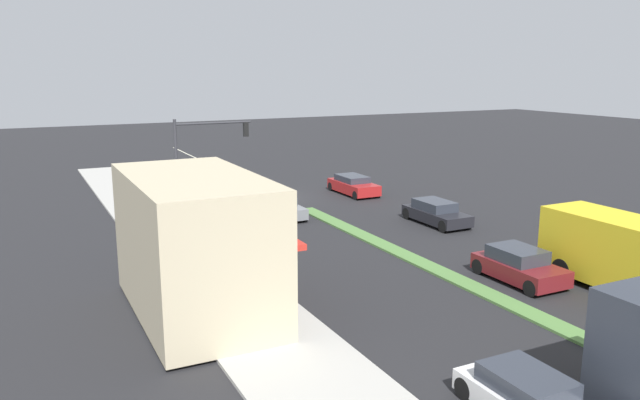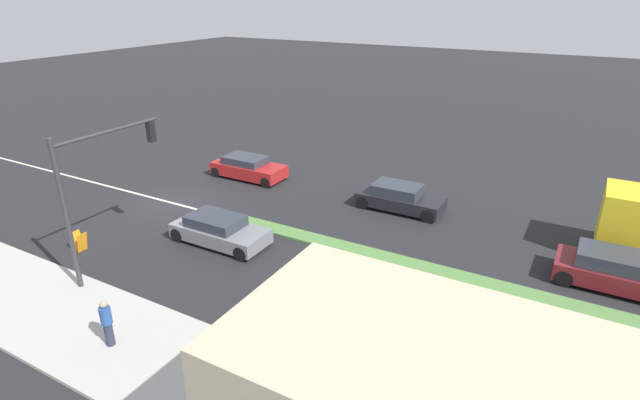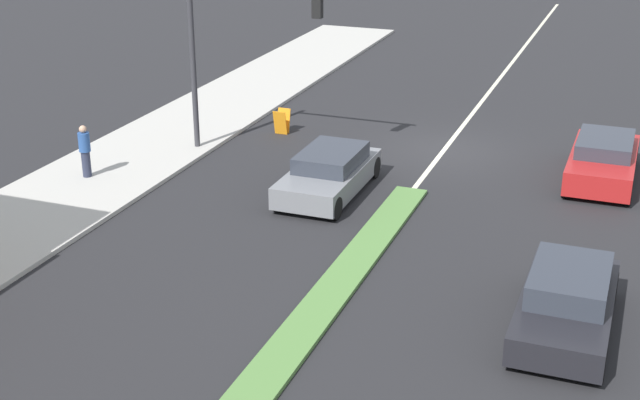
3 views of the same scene
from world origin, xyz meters
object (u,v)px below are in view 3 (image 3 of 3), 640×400
Objects in this scene: traffic_signal_main at (233,34)px; sedan_dark at (567,302)px; warning_aframe_sign at (282,122)px; pedestrian at (85,150)px; hatchback_red at (603,160)px; suv_grey at (329,173)px.

traffic_signal_main is 13.86m from sedan_dark.
warning_aframe_sign is at bearing -43.62° from sedan_dark.
pedestrian is 15.27m from hatchback_red.
sedan_dark is (-0.00, 9.36, 0.01)m from hatchback_red.
hatchback_red is at bearing -170.96° from traffic_signal_main.
sedan_dark is (-10.64, 10.14, 0.20)m from warning_aframe_sign.
pedestrian is 1.88× the size of warning_aframe_sign.
hatchback_red reaches higher than suv_grey.
traffic_signal_main is 5.67m from pedestrian.
sedan_dark is at bearing 90.00° from hatchback_red.
pedestrian is 0.36× the size of hatchback_red.
suv_grey is (-7.05, -1.60, -0.34)m from pedestrian.
traffic_signal_main is 4.34m from warning_aframe_sign.
pedestrian reaches higher than suv_grey.
warning_aframe_sign is 0.20× the size of suv_grey.
traffic_signal_main is at bearing 79.31° from warning_aframe_sign.
traffic_signal_main reaches higher than pedestrian.
suv_grey is 8.17m from hatchback_red.
traffic_signal_main reaches higher than suv_grey.
warning_aframe_sign is (-3.61, -6.25, -0.52)m from pedestrian.
hatchback_red is (-11.12, -1.77, -3.28)m from traffic_signal_main.
sedan_dark is at bearing 164.71° from pedestrian.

